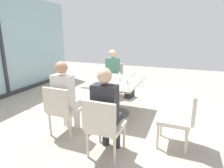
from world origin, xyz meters
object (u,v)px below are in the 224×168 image
object	(u,v)px
chair_far_right	(113,78)
wine_glass_1	(103,77)
chair_far_left	(62,108)
wine_glass_5	(127,82)
handbag_0	(129,92)
coffee_cup	(119,79)
person_side_end	(107,107)
cell_phone_on_table	(105,87)
wine_glass_2	(131,75)
person_far_right	(112,71)
wine_glass_4	(98,75)
wine_glass_0	(108,69)
person_far_left	(65,94)
chair_front_left	(181,116)
wine_glass_3	(134,74)
wine_glass_6	(120,73)
dining_table_main	(116,89)
chair_side_end	(104,124)

from	to	relation	value
chair_far_right	wine_glass_1	size ratio (longest dim) A/B	4.70
wine_glass_1	chair_far_left	bearing A→B (deg)	158.85
wine_glass_5	handbag_0	distance (m)	1.82
handbag_0	coffee_cup	bearing A→B (deg)	-163.09
chair_far_right	person_side_end	bearing A→B (deg)	-160.77
wine_glass_5	cell_phone_on_table	xyz separation A→B (m)	(-0.05, 0.40, -0.13)
chair_far_right	wine_glass_2	size ratio (longest dim) A/B	4.70
person_far_right	wine_glass_4	world-z (taller)	person_far_right
chair_far_right	wine_glass_0	world-z (taller)	wine_glass_0
chair_far_left	cell_phone_on_table	size ratio (longest dim) A/B	6.04
person_far_left	person_side_end	distance (m)	0.92
chair_front_left	wine_glass_3	bearing A→B (deg)	45.33
wine_glass_0	wine_glass_6	world-z (taller)	same
person_far_left	wine_glass_2	bearing A→B (deg)	-36.49
chair_front_left	person_far_right	xyz separation A→B (m)	(1.83, 1.84, 0.20)
cell_phone_on_table	chair_front_left	bearing A→B (deg)	-98.08
chair_far_right	person_far_right	world-z (taller)	person_far_right
wine_glass_5	wine_glass_4	bearing A→B (deg)	67.44
person_far_left	wine_glass_2	world-z (taller)	person_far_left
handbag_0	chair_far_left	bearing A→B (deg)	179.88
chair_far_right	wine_glass_2	world-z (taller)	wine_glass_2
chair_far_left	wine_glass_0	bearing A→B (deg)	-4.07
wine_glass_4	cell_phone_on_table	distance (m)	0.47
dining_table_main	coffee_cup	bearing A→B (deg)	-84.65
person_far_right	wine_glass_4	bearing A→B (deg)	-170.59
chair_side_end	person_far_left	size ratio (longest dim) A/B	0.69
cell_phone_on_table	dining_table_main	bearing A→B (deg)	0.10
handbag_0	wine_glass_6	bearing A→B (deg)	-165.35
person_side_end	wine_glass_0	bearing A→B (deg)	22.25
wine_glass_0	wine_glass_2	size ratio (longest dim) A/B	1.00
person_far_right	wine_glass_5	world-z (taller)	person_far_right
wine_glass_1	coffee_cup	xyz separation A→B (m)	(0.27, -0.24, -0.09)
chair_front_left	person_side_end	distance (m)	1.14
chair_far_left	wine_glass_1	xyz separation A→B (m)	(0.90, -0.35, 0.37)
coffee_cup	wine_glass_4	bearing A→B (deg)	119.93
wine_glass_0	wine_glass_2	xyz separation A→B (m)	(-0.46, -0.70, 0.00)
chair_far_left	wine_glass_5	size ratio (longest dim) A/B	4.70
dining_table_main	wine_glass_0	xyz separation A→B (m)	(0.50, 0.40, 0.31)
chair_far_right	wine_glass_6	distance (m)	1.18
chair_side_end	chair_front_left	world-z (taller)	same
wine_glass_3	coffee_cup	world-z (taller)	wine_glass_3
wine_glass_0	cell_phone_on_table	size ratio (longest dim) A/B	1.28
person_side_end	wine_glass_4	distance (m)	1.32
wine_glass_3	wine_glass_6	bearing A→B (deg)	100.56
person_far_left	chair_far_left	bearing A→B (deg)	180.00
wine_glass_1	coffee_cup	size ratio (longest dim) A/B	2.06
chair_far_right	wine_glass_2	bearing A→B (deg)	-143.82
chair_far_left	wine_glass_4	world-z (taller)	wine_glass_4
chair_far_left	wine_glass_1	world-z (taller)	wine_glass_1
person_side_end	wine_glass_2	xyz separation A→B (m)	(1.38, 0.06, 0.16)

